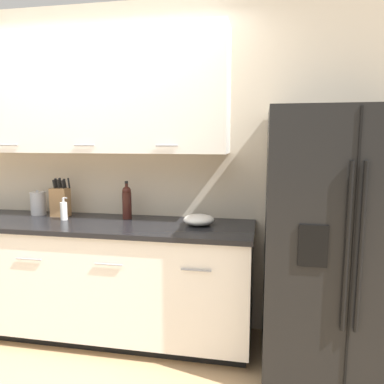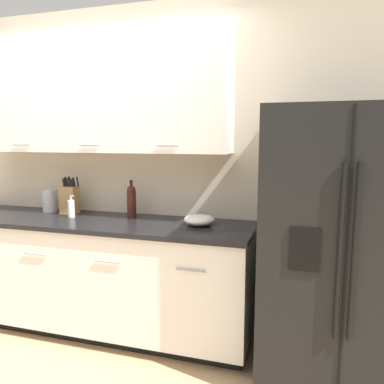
{
  "view_description": "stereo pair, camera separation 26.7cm",
  "coord_description": "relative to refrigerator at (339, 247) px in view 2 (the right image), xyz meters",
  "views": [
    {
      "loc": [
        1.34,
        -1.54,
        1.55
      ],
      "look_at": [
        0.84,
        1.05,
        1.16
      ],
      "focal_mm": 35.0,
      "sensor_mm": 36.0,
      "label": 1
    },
    {
      "loc": [
        1.6,
        -1.48,
        1.55
      ],
      "look_at": [
        0.84,
        1.05,
        1.16
      ],
      "focal_mm": 35.0,
      "sensor_mm": 36.0,
      "label": 2
    }
  ],
  "objects": [
    {
      "name": "wall_back",
      "position": [
        -1.82,
        0.38,
        0.62
      ],
      "size": [
        10.0,
        0.39,
        2.6
      ],
      "color": "beige",
      "rests_on": "ground_plane"
    },
    {
      "name": "knife_block",
      "position": [
        -2.11,
        0.23,
        0.17
      ],
      "size": [
        0.15,
        0.1,
        0.32
      ],
      "color": "#A87A4C",
      "rests_on": "counter_unit"
    },
    {
      "name": "counter_unit",
      "position": [
        -1.8,
        0.09,
        -0.4
      ],
      "size": [
        2.52,
        0.64,
        0.91
      ],
      "color": "black",
      "rests_on": "ground_plane"
    },
    {
      "name": "soap_dispenser",
      "position": [
        -2.01,
        0.11,
        0.12
      ],
      "size": [
        0.06,
        0.05,
        0.18
      ],
      "color": "white",
      "rests_on": "counter_unit"
    },
    {
      "name": "wine_bottle",
      "position": [
        -1.54,
        0.24,
        0.19
      ],
      "size": [
        0.07,
        0.07,
        0.3
      ],
      "color": "#3D1914",
      "rests_on": "counter_unit"
    },
    {
      "name": "refrigerator",
      "position": [
        0.0,
        0.0,
        0.0
      ],
      "size": [
        0.94,
        0.83,
        1.73
      ],
      "color": "black",
      "rests_on": "ground_plane"
    },
    {
      "name": "steel_canister",
      "position": [
        -2.32,
        0.26,
        0.14
      ],
      "size": [
        0.13,
        0.13,
        0.21
      ],
      "color": "#B7B7BA",
      "rests_on": "counter_unit"
    },
    {
      "name": "mixing_bowl",
      "position": [
        -0.95,
        0.14,
        0.09
      ],
      "size": [
        0.23,
        0.23,
        0.08
      ],
      "color": "white",
      "rests_on": "counter_unit"
    }
  ]
}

